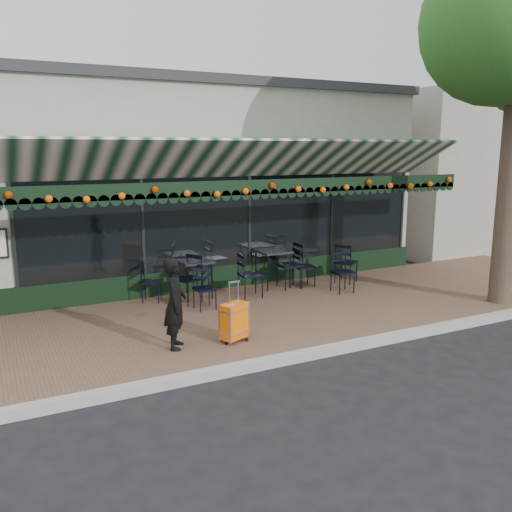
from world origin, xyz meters
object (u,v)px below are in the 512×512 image
chair_a_right (304,267)px  chair_solo (151,282)px  chair_a_extra (346,263)px  chair_b_front (205,289)px  chair_a_left (289,266)px  cafe_table_b (195,264)px  chair_a_front (343,272)px  suitcase (234,322)px  chair_b_left (188,279)px  woman (175,303)px  cafe_table_a (273,254)px  chair_b_right (250,275)px

chair_a_right → chair_solo: (-3.39, 0.36, -0.04)m
chair_a_extra → chair_b_front: 3.73m
chair_a_left → chair_b_front: (-2.27, -0.68, -0.11)m
cafe_table_b → chair_a_front: 3.14m
chair_a_front → chair_a_left: bearing=138.2°
suitcase → chair_b_left: (0.10, 2.44, 0.15)m
suitcase → chair_a_extra: 4.61m
chair_a_right → chair_a_front: bearing=-144.0°
chair_b_left → chair_a_right: bearing=67.1°
woman → chair_a_extra: size_ratio=1.56×
suitcase → cafe_table_b: size_ratio=1.26×
cafe_table_a → chair_b_front: bearing=-155.4°
suitcase → chair_b_left: bearing=65.3°
woman → chair_a_right: (3.79, 2.35, -0.27)m
suitcase → cafe_table_b: (0.39, 2.75, 0.37)m
chair_a_extra → chair_b_left: size_ratio=0.95×
chair_b_right → chair_solo: 2.02m
chair_b_front → chair_a_left: bearing=14.8°
cafe_table_a → chair_a_front: bearing=-44.6°
cafe_table_b → chair_b_right: 1.16m
woman → cafe_table_a: size_ratio=1.72×
chair_a_right → chair_b_front: chair_a_right is taller
woman → suitcase: woman is taller
cafe_table_b → chair_b_front: chair_b_front is taller
chair_b_left → chair_b_front: (0.14, -0.56, -0.09)m
suitcase → chair_b_left: 2.44m
chair_b_right → chair_solo: bearing=77.7°
woman → chair_a_left: bearing=-30.4°
suitcase → cafe_table_b: bearing=59.6°
woman → chair_a_extra: woman is taller
cafe_table_b → chair_b_right: (1.02, -0.50, -0.23)m
suitcase → chair_a_front: bearing=4.7°
cafe_table_a → chair_b_right: chair_b_right is taller
cafe_table_a → chair_solo: cafe_table_a is taller
chair_a_right → chair_solo: 3.41m
chair_b_right → chair_a_right: bearing=-74.5°
chair_a_left → chair_b_front: 2.37m
chair_a_right → chair_b_right: 1.49m
chair_a_right → cafe_table_b: bearing=91.0°
chair_a_left → chair_b_left: bearing=-85.3°
chair_a_front → chair_b_front: bearing=-179.0°
chair_b_right → suitcase: bearing=153.5°
cafe_table_b → chair_b_front: 0.94m
suitcase → cafe_table_a: bearing=29.0°
chair_a_right → chair_a_extra: 1.07m
chair_b_left → chair_b_right: size_ratio=1.03×
suitcase → chair_b_front: size_ratio=1.25×
chair_a_left → cafe_table_b: bearing=-93.4°
chair_b_front → chair_solo: 1.25m
cafe_table_b → chair_b_front: (-0.14, -0.88, -0.31)m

